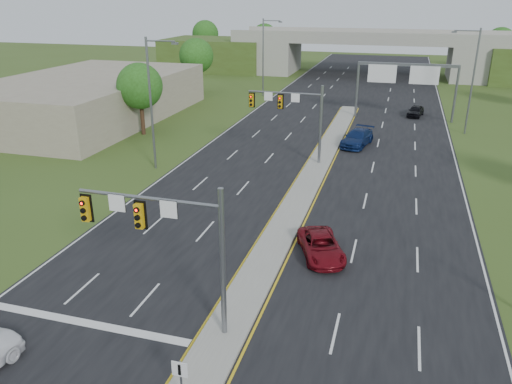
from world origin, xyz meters
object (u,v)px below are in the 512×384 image
object	(u,v)px
signal_mast_near	(171,234)
overpass	(369,56)
keep_right_sign	(181,378)
car_far_a	(321,246)
car_far_c	(416,111)
car_far_b	(357,138)
sign_gantry	(405,76)
signal_mast_far	(295,111)

from	to	relation	value
signal_mast_near	overpass	distance (m)	80.11
keep_right_sign	car_far_a	distance (m)	13.22
car_far_c	overpass	bearing A→B (deg)	116.01
car_far_b	car_far_a	bearing A→B (deg)	-77.28
signal_mast_near	car_far_a	bearing A→B (deg)	58.35
car_far_a	car_far_c	distance (m)	39.24
keep_right_sign	overpass	size ratio (longest dim) A/B	0.03
sign_gantry	car_far_c	world-z (taller)	sign_gantry
car_far_b	car_far_c	size ratio (longest dim) A/B	1.39
signal_mast_near	overpass	size ratio (longest dim) A/B	0.09
signal_mast_near	car_far_c	distance (m)	48.62
signal_mast_near	car_far_b	bearing A→B (deg)	81.25
signal_mast_far	sign_gantry	world-z (taller)	signal_mast_far
keep_right_sign	car_far_a	world-z (taller)	keep_right_sign
sign_gantry	car_far_a	bearing A→B (deg)	-95.87
keep_right_sign	overpass	xyz separation A→B (m)	(0.00, 84.53, 2.04)
sign_gantry	car_far_b	bearing A→B (deg)	-107.22
car_far_b	overpass	bearing A→B (deg)	105.29
signal_mast_far	sign_gantry	xyz separation A→B (m)	(8.95, 19.99, 0.51)
signal_mast_near	signal_mast_far	size ratio (longest dim) A/B	1.00
car_far_b	car_far_c	distance (m)	16.25
overpass	car_far_b	size ratio (longest dim) A/B	14.80
car_far_b	car_far_c	xyz separation A→B (m)	(5.69, 15.23, -0.12)
overpass	car_far_b	distance (m)	48.18
signal_mast_far	car_far_c	xyz separation A→B (m)	(10.63, 22.27, -4.04)
signal_mast_near	keep_right_sign	xyz separation A→B (m)	(2.26, -4.45, -3.21)
car_far_a	car_far_b	distance (m)	23.64
overpass	car_far_a	size ratio (longest dim) A/B	17.38
car_far_a	car_far_c	bearing A→B (deg)	60.04
signal_mast_near	signal_mast_far	distance (m)	25.00
signal_mast_near	signal_mast_far	bearing A→B (deg)	90.00
car_far_b	sign_gantry	bearing A→B (deg)	84.89
signal_mast_far	keep_right_sign	xyz separation A→B (m)	(2.26, -29.45, -3.21)
car_far_a	car_far_b	bearing A→B (deg)	68.61
signal_mast_near	sign_gantry	size ratio (longest dim) A/B	0.60
signal_mast_near	overpass	world-z (taller)	overpass
car_far_c	car_far_a	bearing A→B (deg)	-86.26
signal_mast_far	car_far_a	bearing A→B (deg)	-72.65
keep_right_sign	car_far_c	distance (m)	52.40
sign_gantry	car_far_a	size ratio (longest dim) A/B	2.52
signal_mast_far	overpass	bearing A→B (deg)	87.65
car_far_c	signal_mast_far	bearing A→B (deg)	-103.80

